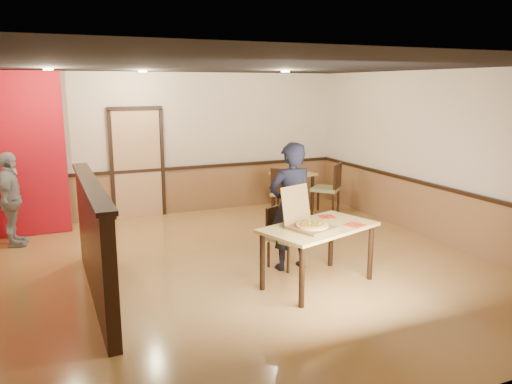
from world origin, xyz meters
The scene contains 26 objects.
floor centered at (0.00, 0.00, 0.00)m, with size 7.00×7.00×0.00m, color #BB8649.
ceiling centered at (0.00, 0.00, 2.80)m, with size 7.00×7.00×0.00m, color black.
wall_back centered at (0.00, 3.50, 1.40)m, with size 7.00×7.00×0.00m, color beige.
wall_right centered at (3.50, 0.00, 1.40)m, with size 7.00×7.00×0.00m, color beige.
wainscot_back centered at (0.00, 3.47, 0.45)m, with size 7.00×0.04×0.90m, color brown.
chair_rail_back centered at (0.00, 3.45, 0.92)m, with size 7.00×0.06×0.06m, color black.
wainscot_right centered at (3.47, 0.00, 0.45)m, with size 0.04×7.00×0.90m, color brown.
chair_rail_right centered at (3.45, 0.00, 0.92)m, with size 0.06×7.00×0.06m, color black.
back_door centered at (-0.80, 3.46, 1.05)m, with size 0.90×0.06×2.10m, color tan.
booth_partition centered at (-2.00, -0.20, 0.74)m, with size 0.20×3.10×1.44m.
red_accent_panel centered at (-2.90, 3.00, 1.40)m, with size 1.60×0.20×2.78m, color #AC0C17.
spot_a centered at (-2.30, 1.80, 2.78)m, with size 0.14×0.14×0.02m, color #FBE1AF.
spot_b centered at (-0.80, 2.50, 2.78)m, with size 0.14×0.14×0.02m, color #FBE1AF.
spot_c centered at (1.40, 1.50, 2.78)m, with size 0.14×0.14×0.02m, color #FBE1AF.
main_table centered at (0.68, -0.93, 0.68)m, with size 1.67×1.26×0.79m.
diner_chair centered at (0.57, -0.12, 0.47)m, with size 0.57×0.57×0.86m.
side_chair_left centered at (1.75, 2.16, 0.56)m, with size 0.71×0.71×1.02m.
side_chair_right centered at (2.75, 2.16, 0.56)m, with size 0.72×0.72×1.03m.
side_table centered at (2.25, 2.76, 0.60)m, with size 0.87×0.87×0.78m.
diner centered at (0.62, -0.25, 0.90)m, with size 0.66×0.43×1.80m, color black.
passerby centered at (-3.00, 2.43, 0.76)m, with size 0.90×0.37×1.53m, color #9A9AA2.
pizza_box centered at (0.51, -0.98, 0.86)m, with size 0.64×0.70×0.51m.
pizza centered at (0.53, -1.03, 0.84)m, with size 0.40×0.40×0.03m, color #E79D54.
napkin_near centered at (1.13, -1.08, 0.80)m, with size 0.29×0.29×0.01m.
napkin_far centered at (1.01, -0.59, 0.80)m, with size 0.23×0.23×0.01m.
condiment centered at (2.13, 2.74, 0.85)m, with size 0.05×0.05×0.13m, color brown.
Camera 1 is at (-2.49, -6.23, 2.55)m, focal length 35.00 mm.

